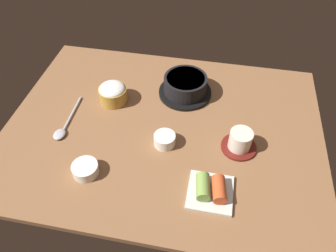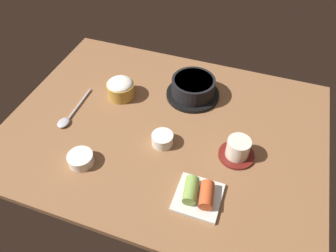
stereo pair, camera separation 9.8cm
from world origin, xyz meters
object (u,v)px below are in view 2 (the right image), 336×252
at_px(rice_bowl, 121,88).
at_px(tea_cup_with_saucer, 238,149).
at_px(spoon, 69,117).
at_px(side_bowl_near, 81,159).
at_px(kimchi_plate, 198,195).
at_px(stone_pot, 193,88).
at_px(banchan_cup_center, 162,139).

height_order(rice_bowl, tea_cup_with_saucer, rice_bowl).
xyz_separation_m(rice_bowl, spoon, (-0.12, -0.16, -0.03)).
distance_m(rice_bowl, spoon, 0.20).
distance_m(rice_bowl, side_bowl_near, 0.30).
distance_m(kimchi_plate, spoon, 0.50).
distance_m(stone_pot, rice_bowl, 0.25).
bearing_deg(tea_cup_with_saucer, spoon, -177.31).
relative_size(stone_pot, side_bowl_near, 2.49).
relative_size(kimchi_plate, side_bowl_near, 1.63).
xyz_separation_m(banchan_cup_center, kimchi_plate, (0.15, -0.15, -0.00)).
bearing_deg(side_bowl_near, rice_bowl, 92.66).
bearing_deg(side_bowl_near, banchan_cup_center, 36.53).
height_order(rice_bowl, kimchi_plate, rice_bowl).
xyz_separation_m(stone_pot, spoon, (-0.35, -0.24, -0.03)).
relative_size(rice_bowl, kimchi_plate, 0.79).
relative_size(rice_bowl, banchan_cup_center, 1.45).
distance_m(stone_pot, banchan_cup_center, 0.24).
bearing_deg(banchan_cup_center, side_bowl_near, -143.47).
xyz_separation_m(tea_cup_with_saucer, banchan_cup_center, (-0.22, -0.03, -0.01)).
xyz_separation_m(stone_pot, kimchi_plate, (0.13, -0.39, -0.02)).
relative_size(stone_pot, banchan_cup_center, 2.81).
bearing_deg(side_bowl_near, kimchi_plate, -0.30).
relative_size(stone_pot, kimchi_plate, 1.53).
relative_size(tea_cup_with_saucer, side_bowl_near, 1.43).
bearing_deg(side_bowl_near, stone_pot, 60.10).
xyz_separation_m(stone_pot, rice_bowl, (-0.24, -0.08, 0.00)).
xyz_separation_m(tea_cup_with_saucer, side_bowl_near, (-0.42, -0.17, -0.01)).
relative_size(rice_bowl, tea_cup_with_saucer, 0.90).
height_order(stone_pot, rice_bowl, stone_pot).
distance_m(tea_cup_with_saucer, side_bowl_near, 0.45).
height_order(banchan_cup_center, kimchi_plate, kimchi_plate).
height_order(banchan_cup_center, spoon, banchan_cup_center).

